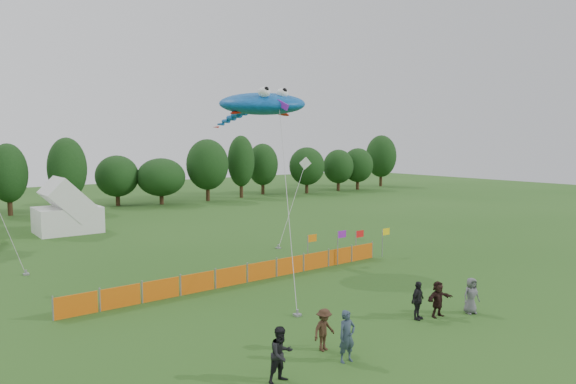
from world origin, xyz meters
TOP-DOWN VIEW (x-y plane):
  - ground at (0.00, 0.00)m, footprint 160.00×160.00m
  - treeline at (1.61, 44.93)m, footprint 104.57×8.78m
  - tent_right at (-4.32, 31.14)m, footprint 5.08×4.07m
  - barrier_fence at (-0.66, 8.89)m, footprint 19.90×0.06m
  - flag_row at (7.11, 8.94)m, footprint 6.73×0.66m
  - spectator_a at (-3.39, -1.84)m, footprint 0.73×0.52m
  - spectator_b at (-6.13, -1.66)m, footprint 0.92×0.73m
  - spectator_c at (-3.38, -0.62)m, footprint 1.09×0.70m
  - spectator_d at (2.08, -0.59)m, footprint 1.05×0.60m
  - spectator_e at (4.64, -1.55)m, footprint 0.92×0.75m
  - spectator_f at (3.07, -0.92)m, footprint 1.53×0.62m
  - stingray_kite at (2.71, 12.50)m, footprint 8.02×16.48m
  - small_kite_white at (9.67, 17.37)m, footprint 6.02×3.74m

SIDE VIEW (x-z plane):
  - ground at x=0.00m, z-range 0.00..0.00m
  - barrier_fence at x=-0.66m, z-range 0.00..1.00m
  - spectator_c at x=-3.38m, z-range 0.00..1.59m
  - spectator_f at x=3.07m, z-range 0.00..1.60m
  - spectator_e at x=4.64m, z-range 0.00..1.63m
  - spectator_d at x=2.08m, z-range 0.00..1.69m
  - spectator_b at x=-6.13m, z-range 0.00..1.84m
  - spectator_a at x=-3.39m, z-range 0.00..1.86m
  - flag_row at x=7.11m, z-range 0.29..2.44m
  - tent_right at x=-4.32m, z-range 0.02..3.60m
  - small_kite_white at x=9.67m, z-range 0.85..7.32m
  - treeline at x=1.61m, z-range 0.00..8.36m
  - stingray_kite at x=2.71m, z-range 4.52..15.55m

